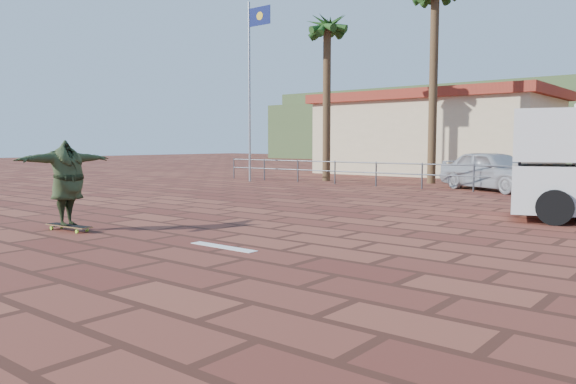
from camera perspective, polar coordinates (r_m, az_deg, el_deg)
name	(u,v)px	position (r m, az deg, el deg)	size (l,w,h in m)	color
ground	(242,234)	(10.91, -4.67, -4.26)	(120.00, 120.00, 0.00)	brown
paint_stripe	(223,247)	(9.58, -6.61, -5.56)	(1.40, 0.22, 0.01)	white
guardrail	(474,173)	(21.16, 18.36, 1.85)	(24.06, 0.06, 1.00)	#47494F
flagpole	(251,78)	(25.70, -3.74, 11.45)	(1.30, 0.10, 8.00)	gray
palm_far_left	(327,30)	(26.49, 4.00, 16.06)	(2.40, 2.40, 8.25)	brown
building_west	(436,133)	(32.68, 14.77, 5.78)	(12.60, 7.60, 4.50)	beige
hill_back	(431,124)	(70.28, 14.30, 6.70)	(35.00, 14.00, 8.00)	#384C28
longboard	(69,226)	(12.06, -21.36, -3.25)	(1.19, 0.38, 0.11)	olive
skateboarder	(67,183)	(11.98, -21.50, 0.87)	(2.09, 0.57, 1.70)	#2C391E
car_silver	(493,170)	(21.98, 20.12, 2.07)	(1.75, 4.36, 1.48)	#A6A8AD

